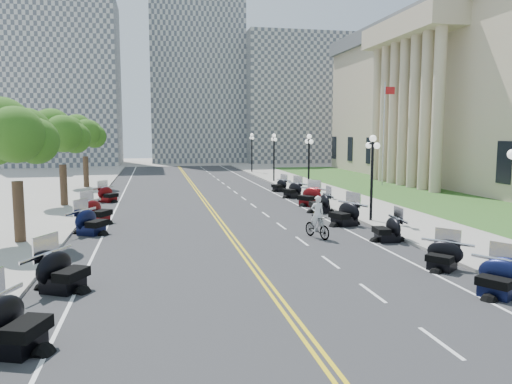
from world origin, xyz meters
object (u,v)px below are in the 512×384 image
motorcycle_n_3 (499,276)px  cyclist_rider (318,198)px  bicycle (317,227)px  flagpole (384,135)px

motorcycle_n_3 → cyclist_rider: size_ratio=1.07×
bicycle → cyclist_rider: bearing=0.0°
cyclist_rider → bicycle: bearing=-0.0°
cyclist_rider → motorcycle_n_3: bearing=106.6°
motorcycle_n_3 → bicycle: bearing=165.2°
motorcycle_n_3 → bicycle: size_ratio=1.01×
flagpole → motorcycle_n_3: flagpole is taller
flagpole → cyclist_rider: 25.73m
flagpole → motorcycle_n_3: bearing=-109.4°
motorcycle_n_3 → flagpole: bearing=129.2°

